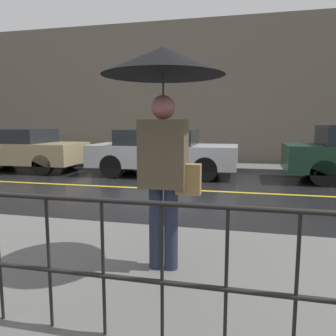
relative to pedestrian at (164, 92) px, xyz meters
The scene contains 8 objects.
ground_plane 5.12m from the pedestrian, 107.05° to the left, with size 80.00×80.00×0.00m, color black.
sidewalk_near 2.30m from the pedestrian, behind, with size 28.00×2.71×0.13m.
sidewalk_far 8.94m from the pedestrian, 99.17° to the left, with size 28.00×1.76×0.13m.
lane_marking 5.12m from the pedestrian, 107.05° to the left, with size 25.20×0.12×0.01m.
building_storefront 9.80m from the pedestrian, 98.20° to the left, with size 28.00×0.30×5.44m.
pedestrian is the anchor object (origin of this frame).
car_tan 9.36m from the pedestrian, 134.95° to the left, with size 4.13×1.79×1.41m.
car_silver 6.88m from the pedestrian, 104.13° to the left, with size 4.43×1.74×1.41m.
Camera 1 is at (2.14, -7.64, 1.60)m, focal length 35.00 mm.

